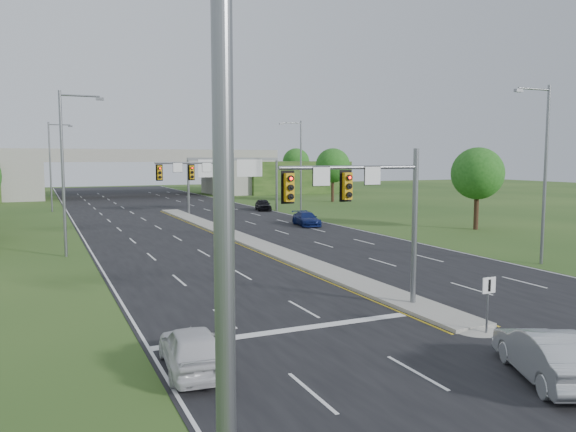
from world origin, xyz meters
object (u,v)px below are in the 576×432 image
Objects in this scene: signal_mast_near at (372,202)px; car_white at (192,348)px; keep_right_sign at (488,295)px; overpass at (132,176)px; car_silver at (547,354)px; signal_mast_far at (207,181)px; car_far_c at (263,205)px; car_far_b at (306,219)px; sign_gantry at (233,169)px.

signal_mast_near reaches higher than car_white.
keep_right_sign is 0.03× the size of overpass.
overpass reaches higher than car_silver.
car_far_c is (13.26, 20.95, -3.99)m from signal_mast_far.
car_far_b is at bearing 19.78° from signal_mast_far.
sign_gantry is at bearing -79.21° from overpass.
sign_gantry is at bearing -74.76° from car_silver.
car_far_c is at bearing 57.67° from signal_mast_far.
keep_right_sign is at bearing -89.60° from car_far_c.
sign_gantry is 6.31m from car_far_c.
car_far_b is (19.77, 32.44, -0.05)m from car_white.
sign_gantry is 2.51× the size of car_far_b.
car_silver is 1.01× the size of car_far_b.
signal_mast_far reaches higher than car_far_b.
sign_gantry is at bearing -104.97° from car_white.
car_white is 0.90× the size of car_silver.
car_white is (-10.95, -83.52, -2.82)m from overpass.
signal_mast_far is at bearing -109.63° from car_far_c.
car_silver is at bearing -84.84° from signal_mast_near.
signal_mast_far is at bearing -92.35° from overpass.
car_white is at bearing -106.97° from signal_mast_far.
car_white reaches higher than car_far_b.
keep_right_sign reaches higher than car_far_c.
car_white is at bearing -158.34° from signal_mast_near.
overpass reaches higher than sign_gantry.
sign_gantry reaches higher than car_white.
car_white is (-17.63, -48.44, -4.50)m from sign_gantry.
signal_mast_near reaches higher than keep_right_sign.
car_white reaches higher than car_far_c.
car_silver is at bearing -90.24° from car_far_c.
signal_mast_near reaches higher than sign_gantry.
signal_mast_near is at bearing -101.25° from sign_gantry.
signal_mast_far is at bearing -64.75° from car_silver.
car_far_b is at bearing -84.59° from car_far_c.
overpass is 35.96m from car_far_c.
signal_mast_far is 3.18× the size of keep_right_sign.
keep_right_sign is at bearing -63.06° from signal_mast_near.
car_silver is at bearing -110.58° from keep_right_sign.
overpass is 17.33× the size of car_far_b.
signal_mast_near is 0.09× the size of overpass.
signal_mast_near reaches higher than car_silver.
overpass is (2.26, 55.07, -1.17)m from signal_mast_far.
car_white is (-10.95, 1.01, -0.78)m from keep_right_sign.
car_silver is 38.84m from car_far_b.
signal_mast_near is 9.35m from car_silver.
car_far_b is 1.10× the size of car_far_c.
sign_gantry reaches higher than car_silver.
car_white is at bearing -110.00° from sign_gantry.
keep_right_sign is at bearing -85.61° from signal_mast_far.
car_far_b is at bearing -81.48° from car_silver.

